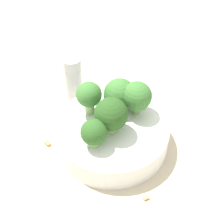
# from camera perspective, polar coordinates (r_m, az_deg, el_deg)

# --- Properties ---
(ground_plane) EXTENTS (3.00, 3.00, 0.00)m
(ground_plane) POSITION_cam_1_polar(r_m,az_deg,el_deg) (0.60, 0.00, -4.80)
(ground_plane) COLOR beige
(bowl) EXTENTS (0.18, 0.18, 0.04)m
(bowl) POSITION_cam_1_polar(r_m,az_deg,el_deg) (0.58, 0.00, -3.52)
(bowl) COLOR white
(bowl) RESTS_ON ground_plane
(broccoli_floret_0) EXTENTS (0.05, 0.05, 0.06)m
(broccoli_floret_0) POSITION_cam_1_polar(r_m,az_deg,el_deg) (0.57, 3.82, 2.36)
(broccoli_floret_0) COLOR #7A9E5B
(broccoli_floret_0) RESTS_ON bowl
(broccoli_floret_1) EXTENTS (0.04, 0.04, 0.05)m
(broccoli_floret_1) POSITION_cam_1_polar(r_m,az_deg,el_deg) (0.53, -2.76, -3.18)
(broccoli_floret_1) COLOR #8EB770
(broccoli_floret_1) RESTS_ON bowl
(broccoli_floret_2) EXTENTS (0.05, 0.05, 0.06)m
(broccoli_floret_2) POSITION_cam_1_polar(r_m,az_deg,el_deg) (0.53, 0.33, -0.48)
(broccoli_floret_2) COLOR #84AD66
(broccoli_floret_2) RESTS_ON bowl
(broccoli_floret_3) EXTENTS (0.04, 0.04, 0.06)m
(broccoli_floret_3) POSITION_cam_1_polar(r_m,az_deg,el_deg) (0.56, -3.54, 2.52)
(broccoli_floret_3) COLOR #84AD66
(broccoli_floret_3) RESTS_ON bowl
(broccoli_floret_4) EXTENTS (0.05, 0.05, 0.05)m
(broccoli_floret_4) POSITION_cam_1_polar(r_m,az_deg,el_deg) (0.58, 1.17, 2.66)
(broccoli_floret_4) COLOR #7A9E5B
(broccoli_floret_4) RESTS_ON bowl
(pepper_shaker) EXTENTS (0.03, 0.03, 0.08)m
(pepper_shaker) POSITION_cam_1_polar(r_m,az_deg,el_deg) (0.65, -5.94, 5.22)
(pepper_shaker) COLOR #B2B7BC
(pepper_shaker) RESTS_ON ground_plane
(almond_crumb_0) EXTENTS (0.01, 0.01, 0.01)m
(almond_crumb_0) POSITION_cam_1_polar(r_m,az_deg,el_deg) (0.60, -9.79, -4.60)
(almond_crumb_0) COLOR #AD7F4C
(almond_crumb_0) RESTS_ON ground_plane
(almond_crumb_1) EXTENTS (0.01, 0.01, 0.01)m
(almond_crumb_1) POSITION_cam_1_polar(r_m,az_deg,el_deg) (0.54, 5.21, -12.78)
(almond_crumb_1) COLOR tan
(almond_crumb_1) RESTS_ON ground_plane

